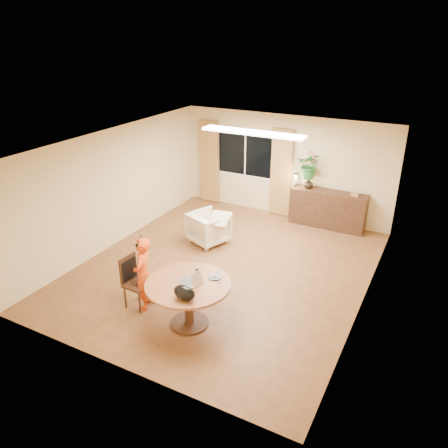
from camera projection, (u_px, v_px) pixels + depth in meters
name	position (u px, v px, depth m)	size (l,w,h in m)	color
floor	(225.00, 268.00, 8.98)	(6.50, 6.50, 0.00)	brown
ceiling	(225.00, 144.00, 7.90)	(6.50, 6.50, 0.00)	white
wall_back	(285.00, 166.00, 11.06)	(5.50, 5.50, 0.00)	beige
wall_left	(115.00, 188.00, 9.61)	(6.50, 6.50, 0.00)	beige
wall_right	(371.00, 239.00, 7.27)	(6.50, 6.50, 0.00)	beige
window	(245.00, 154.00, 11.43)	(1.70, 0.03, 1.30)	white
curtain_left	(209.00, 162.00, 11.96)	(0.55, 0.08, 2.25)	#9A6632
curtain_right	(281.00, 173.00, 11.07)	(0.55, 0.08, 2.25)	#9A6632
ceiling_panel	(253.00, 133.00, 8.89)	(2.20, 0.35, 0.05)	white
dining_table	(188.00, 292.00, 7.05)	(1.39, 1.39, 0.79)	brown
dining_chair	(138.00, 283.00, 7.59)	(0.45, 0.41, 0.95)	black
child	(143.00, 274.00, 7.48)	(0.32, 0.49, 1.34)	red
laptop	(189.00, 276.00, 6.96)	(0.36, 0.24, 0.24)	#B7B7BC
tumbler	(197.00, 273.00, 7.16)	(0.08, 0.08, 0.11)	white
wine_glass	(220.00, 278.00, 6.95)	(0.07, 0.07, 0.20)	white
pot_lid	(215.00, 277.00, 7.12)	(0.22, 0.22, 0.04)	white
handbag	(184.00, 293.00, 6.51)	(0.36, 0.21, 0.24)	black
armchair	(209.00, 228.00, 9.93)	(0.77, 0.79, 0.72)	beige
throw	(219.00, 215.00, 9.62)	(0.45, 0.55, 0.03)	beige
sideboard	(328.00, 209.00, 10.68)	(1.83, 0.45, 0.91)	black
vase	(308.00, 183.00, 10.67)	(0.24, 0.24, 0.25)	black
bouquet	(310.00, 165.00, 10.48)	(0.59, 0.51, 0.66)	#356E29
book_stack	(355.00, 194.00, 10.22)	(0.19, 0.14, 0.08)	olive
desk_lamp	(296.00, 180.00, 10.73)	(0.15, 0.15, 0.37)	black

